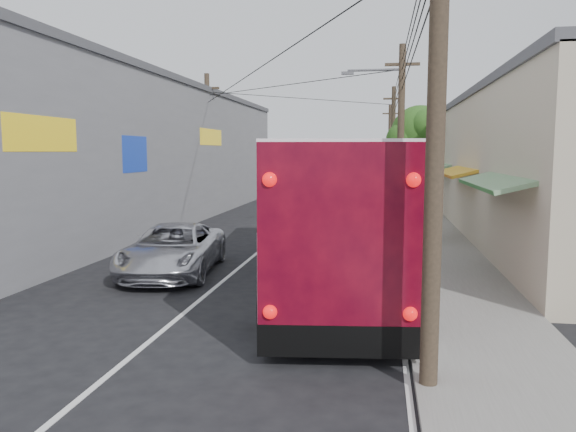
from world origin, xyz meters
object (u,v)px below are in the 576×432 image
Objects in this scene: coach_bus at (330,210)px; parked_car_far at (375,192)px; parked_suv at (384,222)px; parked_car_mid at (370,199)px; pedestrian_far at (428,219)px; jeepney at (173,249)px; pedestrian_near at (417,236)px.

parked_car_far is at bearing 80.98° from coach_bus.
parked_car_far is (-0.57, 16.68, 0.05)m from parked_suv.
parked_car_mid is 2.81× the size of pedestrian_far.
pedestrian_near is (7.45, 3.15, 0.14)m from jeepney.
parked_suv is 16.69m from parked_car_far.
parked_suv is 3.39× the size of pedestrian_near.
coach_bus reaches higher than parked_car_mid.
coach_bus is 2.57× the size of jeepney.
coach_bus is at bearing -6.05° from jeepney.
parked_car_mid is 11.95m from pedestrian_far.
pedestrian_near is at bearing 16.59° from jeepney.
coach_bus reaches higher than jeepney.
parked_car_far reaches higher than parked_suv.
jeepney is 3.47× the size of pedestrian_far.
parked_car_mid is 2.86× the size of pedestrian_near.
jeepney is (-4.76, -0.03, -1.28)m from coach_bus.
pedestrian_near is (1.08, -4.45, 0.13)m from parked_suv.
jeepney is 1.04× the size of parked_suv.
coach_bus is at bearing -105.53° from parked_suv.
parked_car_mid is at bearing -81.48° from pedestrian_near.
pedestrian_near is at bearing -80.66° from parked_car_mid.
coach_bus reaches higher than pedestrian_near.
jeepney is at bearing 24.87° from pedestrian_near.
parked_car_far reaches higher than jeepney.
coach_bus reaches higher than pedestrian_far.
pedestrian_near is at bearing -90.78° from parked_car_far.
coach_bus is 24.31m from parked_car_far.
pedestrian_far reaches higher than parked_suv.
parked_car_far is at bearing 88.44° from parked_suv.
parked_car_far is 3.20× the size of pedestrian_near.
jeepney is 8.09m from pedestrian_near.
pedestrian_near is (2.69, 3.13, -1.14)m from coach_bus.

